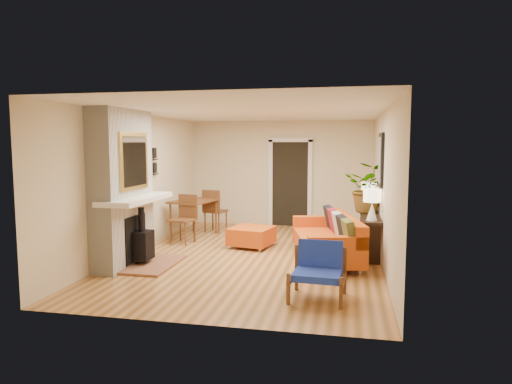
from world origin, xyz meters
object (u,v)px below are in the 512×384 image
(dining_table, at_px, (197,207))
(lamp_near, at_px, (372,201))
(ottoman, at_px, (252,236))
(lamp_far, at_px, (369,193))
(sofa, at_px, (331,239))
(houseplant, at_px, (369,188))
(console_table, at_px, (370,222))
(blue_chair, at_px, (319,267))

(dining_table, relative_size, lamp_near, 3.49)
(ottoman, bearing_deg, dining_table, 151.98)
(ottoman, xyz_separation_m, lamp_far, (2.26, 0.64, 0.84))
(sofa, relative_size, houseplant, 2.42)
(console_table, relative_size, houseplant, 1.93)
(ottoman, height_order, blue_chair, blue_chair)
(console_table, distance_m, lamp_near, 0.83)
(blue_chair, height_order, console_table, blue_chair)
(lamp_far, bearing_deg, lamp_near, -90.00)
(lamp_near, distance_m, houseplant, 0.95)
(blue_chair, relative_size, console_table, 0.40)
(ottoman, height_order, dining_table, dining_table)
(ottoman, relative_size, lamp_near, 1.70)
(blue_chair, xyz_separation_m, houseplant, (0.76, 2.95, 0.81))
(ottoman, height_order, houseplant, houseplant)
(console_table, xyz_separation_m, houseplant, (-0.01, 0.27, 0.63))
(sofa, height_order, lamp_near, lamp_near)
(sofa, height_order, console_table, sofa)
(blue_chair, bearing_deg, houseplant, 75.57)
(dining_table, height_order, lamp_far, lamp_far)
(blue_chair, bearing_deg, lamp_near, 69.04)
(blue_chair, relative_size, lamp_far, 1.38)
(lamp_far, bearing_deg, ottoman, -164.15)
(sofa, bearing_deg, lamp_far, 62.93)
(blue_chair, relative_size, houseplant, 0.78)
(ottoman, height_order, lamp_far, lamp_far)
(dining_table, distance_m, houseplant, 3.71)
(sofa, bearing_deg, ottoman, 155.74)
(blue_chair, xyz_separation_m, lamp_far, (0.77, 3.37, 0.66))
(ottoman, height_order, console_table, console_table)
(dining_table, bearing_deg, lamp_near, -21.74)
(ottoman, distance_m, lamp_near, 2.52)
(blue_chair, xyz_separation_m, dining_table, (-2.87, 3.46, 0.25))
(houseplant, bearing_deg, lamp_far, 88.64)
(blue_chair, height_order, lamp_far, lamp_far)
(lamp_far, bearing_deg, dining_table, 178.57)
(console_table, relative_size, lamp_near, 3.43)
(dining_table, relative_size, console_table, 1.02)
(console_table, bearing_deg, ottoman, 178.85)
(ottoman, distance_m, blue_chair, 3.11)
(lamp_near, bearing_deg, blue_chair, -110.96)
(blue_chair, bearing_deg, sofa, 87.78)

